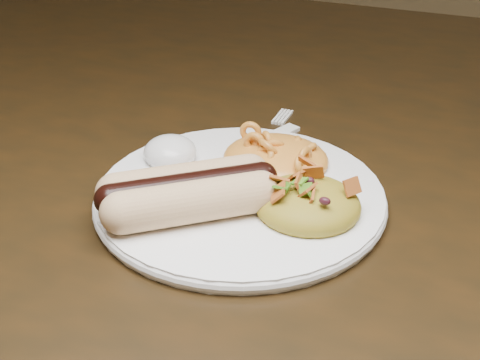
% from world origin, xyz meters
% --- Properties ---
extents(table, '(1.60, 0.90, 0.75)m').
position_xyz_m(table, '(0.00, 0.00, 0.66)').
color(table, black).
rests_on(table, floor).
extents(plate, '(0.28, 0.28, 0.01)m').
position_xyz_m(plate, '(-0.06, -0.18, 0.76)').
color(plate, white).
rests_on(plate, table).
extents(hotdog, '(0.11, 0.13, 0.03)m').
position_xyz_m(hotdog, '(-0.09, -0.22, 0.78)').
color(hotdog, '#E6CB86').
rests_on(hotdog, plate).
extents(mac_and_cheese, '(0.12, 0.11, 0.04)m').
position_xyz_m(mac_and_cheese, '(-0.05, -0.12, 0.78)').
color(mac_and_cheese, '#F2B23F').
rests_on(mac_and_cheese, plate).
extents(sour_cream, '(0.06, 0.06, 0.03)m').
position_xyz_m(sour_cream, '(-0.14, -0.15, 0.78)').
color(sour_cream, silver).
rests_on(sour_cream, plate).
extents(taco_salad, '(0.08, 0.08, 0.04)m').
position_xyz_m(taco_salad, '(-0.00, -0.19, 0.78)').
color(taco_salad, '#C46313').
rests_on(taco_salad, plate).
extents(fork, '(0.08, 0.15, 0.00)m').
position_xyz_m(fork, '(-0.08, -0.07, 0.75)').
color(fork, white).
rests_on(fork, table).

